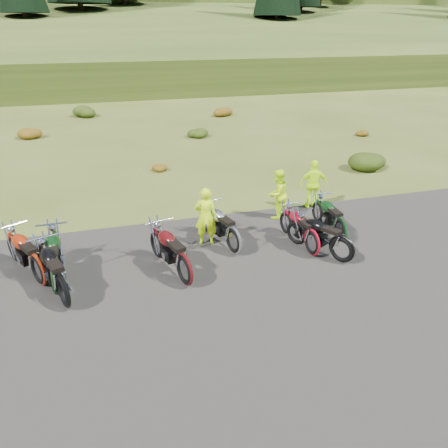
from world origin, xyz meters
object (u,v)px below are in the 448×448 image
object	(u,v)px
motorcycle_0	(66,307)
person_middle	(206,217)
motorcycle_7	(338,242)
motorcycle_3	(233,254)

from	to	relation	value
motorcycle_0	person_middle	size ratio (longest dim) A/B	1.38
motorcycle_0	motorcycle_7	world-z (taller)	motorcycle_0
motorcycle_3	person_middle	bearing A→B (deg)	22.38
motorcycle_0	motorcycle_7	size ratio (longest dim) A/B	1.12
motorcycle_0	motorcycle_3	size ratio (longest dim) A/B	1.06
motorcycle_7	person_middle	bearing A→B (deg)	76.05
motorcycle_0	motorcycle_7	xyz separation A→B (m)	(7.37, 1.13, 0.00)
motorcycle_7	motorcycle_0	bearing A→B (deg)	98.99
motorcycle_3	person_middle	distance (m)	1.26
motorcycle_0	person_middle	bearing A→B (deg)	-79.87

